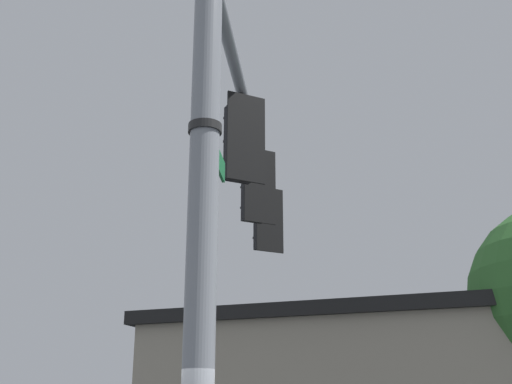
% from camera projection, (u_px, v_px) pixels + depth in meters
% --- Properties ---
extents(signal_pole, '(0.27, 0.27, 7.26)m').
position_uv_depth(signal_pole, '(202.00, 234.00, 5.65)').
color(signal_pole, gray).
rests_on(signal_pole, ground).
extents(mast_arm, '(4.19, 6.45, 0.16)m').
position_uv_depth(mast_arm, '(251.00, 126.00, 10.09)').
color(mast_arm, gray).
extents(traffic_light_nearest_pole, '(0.54, 0.49, 1.31)m').
position_uv_depth(traffic_light_nearest_pole, '(240.00, 142.00, 8.70)').
color(traffic_light_nearest_pole, black).
extents(traffic_light_mid_inner, '(0.54, 0.49, 1.31)m').
position_uv_depth(traffic_light_mid_inner, '(255.00, 189.00, 10.46)').
color(traffic_light_mid_inner, black).
extents(traffic_light_mid_outer, '(0.54, 0.49, 1.31)m').
position_uv_depth(traffic_light_mid_outer, '(265.00, 222.00, 12.23)').
color(traffic_light_mid_outer, black).
extents(street_name_sign, '(0.78, 1.13, 0.22)m').
position_uv_depth(street_name_sign, '(211.00, 142.00, 6.26)').
color(street_name_sign, '#147238').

